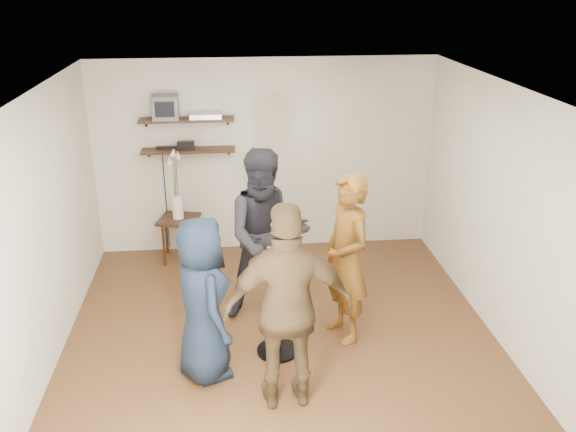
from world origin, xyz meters
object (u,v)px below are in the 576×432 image
object	(u,v)px
radio	(186,145)
side_table	(179,225)
crt_monitor	(166,107)
person_plaid	(346,259)
person_brown	(289,308)
drinks_table	(277,296)
person_navy	(202,300)
dvd_deck	(206,116)
person_dark	(267,236)

from	to	relation	value
radio	side_table	size ratio (longest dim) A/B	0.37
side_table	crt_monitor	bearing A→B (deg)	112.90
person_plaid	person_brown	bearing A→B (deg)	-52.85
side_table	person_plaid	bearing A→B (deg)	-48.43
drinks_table	person_navy	distance (m)	0.78
dvd_deck	person_navy	bearing A→B (deg)	-90.38
crt_monitor	drinks_table	xyz separation A→B (m)	(1.19, -2.49, -1.38)
person_brown	side_table	bearing A→B (deg)	-72.27
person_plaid	person_navy	world-z (taller)	person_plaid
drinks_table	person_navy	size ratio (longest dim) A/B	0.62
radio	drinks_table	xyz separation A→B (m)	(0.97, -2.49, -0.88)
dvd_deck	person_brown	distance (m)	3.47
dvd_deck	radio	bearing A→B (deg)	180.00
person_plaid	person_dark	bearing A→B (deg)	-142.62
person_plaid	person_dark	size ratio (longest dim) A/B	0.93
side_table	person_brown	world-z (taller)	person_brown
side_table	person_brown	xyz separation A→B (m)	(1.15, -3.08, 0.46)
drinks_table	person_brown	world-z (taller)	person_brown
radio	person_plaid	distance (m)	2.89
radio	person_plaid	bearing A→B (deg)	-53.06
person_brown	person_navy	bearing A→B (deg)	-35.68
dvd_deck	drinks_table	world-z (taller)	dvd_deck
radio	person_dark	world-z (taller)	person_dark
crt_monitor	side_table	xyz separation A→B (m)	(0.08, -0.18, -1.53)
radio	drinks_table	bearing A→B (deg)	-68.79
side_table	person_plaid	xyz separation A→B (m)	(1.84, -2.07, 0.41)
person_plaid	person_brown	distance (m)	1.22
drinks_table	person_brown	distance (m)	0.82
radio	side_table	distance (m)	1.06
person_navy	radio	bearing A→B (deg)	-16.09
person_plaid	person_dark	distance (m)	0.93
radio	person_plaid	xyz separation A→B (m)	(1.69, -2.25, -0.62)
dvd_deck	crt_monitor	bearing A→B (deg)	180.00
drinks_table	person_plaid	xyz separation A→B (m)	(0.73, 0.24, 0.25)
person_plaid	side_table	bearing A→B (deg)	-156.85
person_dark	person_brown	world-z (taller)	person_dark
person_navy	person_dark	bearing A→B (deg)	-54.10
radio	drinks_table	world-z (taller)	radio
dvd_deck	side_table	distance (m)	1.48
crt_monitor	person_plaid	xyz separation A→B (m)	(1.91, -2.25, -1.12)
radio	side_table	bearing A→B (deg)	-128.17
crt_monitor	person_brown	distance (m)	3.64
person_navy	person_brown	world-z (taller)	person_brown
side_table	person_dark	distance (m)	1.94
drinks_table	radio	bearing A→B (deg)	111.21
crt_monitor	radio	distance (m)	0.55
crt_monitor	person_plaid	distance (m)	3.16
radio	person_navy	distance (m)	2.87
dvd_deck	side_table	xyz separation A→B (m)	(-0.42, -0.18, -1.41)
crt_monitor	person_navy	xyz separation A→B (m)	(0.48, -2.77, -1.22)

